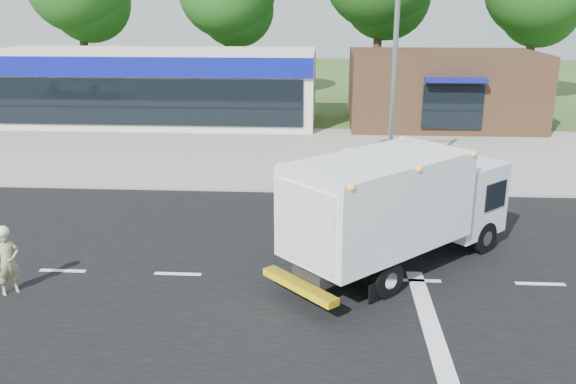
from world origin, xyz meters
TOP-DOWN VIEW (x-y plane):
  - ground at (0.00, 0.00)m, footprint 120.00×120.00m
  - road_asphalt at (0.00, 0.00)m, footprint 60.00×14.00m
  - sidewalk at (0.00, 8.20)m, footprint 60.00×2.40m
  - parking_apron at (0.00, 14.00)m, footprint 60.00×9.00m
  - lane_markings at (1.35, -1.35)m, footprint 55.20×7.00m
  - ems_box_truck at (2.54, 0.78)m, footprint 6.51×6.34m
  - emergency_worker at (-6.71, -1.25)m, footprint 0.69×0.67m
  - retail_strip_mall at (-9.00, 19.93)m, footprint 18.00×6.20m
  - brown_storefront at (7.00, 19.98)m, footprint 10.00×6.70m
  - traffic_signal_pole at (2.35, 7.60)m, footprint 3.51×0.25m

SIDE VIEW (x-z plane):
  - ground at x=0.00m, z-range 0.00..0.00m
  - road_asphalt at x=0.00m, z-range -0.01..0.01m
  - parking_apron at x=0.00m, z-range 0.00..0.02m
  - lane_markings at x=1.35m, z-range 0.01..0.02m
  - sidewalk at x=0.00m, z-range 0.00..0.12m
  - emergency_worker at x=-6.71m, z-range -0.01..1.69m
  - ems_box_truck at x=2.54m, z-range 0.24..3.32m
  - brown_storefront at x=7.00m, z-range 0.00..4.00m
  - retail_strip_mall at x=-9.00m, z-range 0.01..4.01m
  - traffic_signal_pole at x=2.35m, z-range 0.92..8.92m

